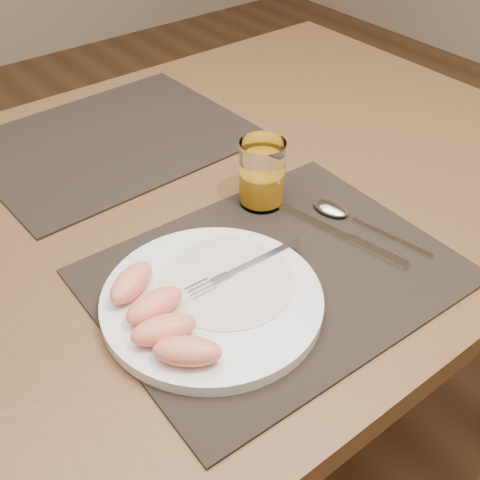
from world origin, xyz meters
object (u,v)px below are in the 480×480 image
object	(u,v)px
placemat_far	(112,140)
knife	(349,238)
spoon	(340,212)
juice_glass	(262,176)
table	(178,243)
fork	(237,271)
plate	(212,301)
placemat_near	(274,274)

from	to	relation	value
placemat_far	knife	bearing A→B (deg)	-74.96
spoon	juice_glass	size ratio (longest dim) A/B	1.89
table	spoon	xyz separation A→B (m)	(0.17, -0.18, 0.09)
knife	spoon	distance (m)	0.06
table	knife	bearing A→B (deg)	-59.70
placemat_far	fork	world-z (taller)	fork
fork	spoon	size ratio (longest dim) A/B	0.91
fork	knife	bearing A→B (deg)	-9.27
plate	placemat_near	bearing A→B (deg)	-1.19
spoon	juice_glass	bearing A→B (deg)	125.12
table	plate	world-z (taller)	plate
spoon	knife	bearing A→B (deg)	-122.92
knife	juice_glass	bearing A→B (deg)	104.13
knife	spoon	bearing A→B (deg)	57.08
spoon	placemat_far	bearing A→B (deg)	110.77
placemat_near	juice_glass	xyz separation A→B (m)	(0.09, 0.13, 0.05)
table	fork	distance (m)	0.23
placemat_near	plate	bearing A→B (deg)	178.81
placemat_far	fork	size ratio (longest dim) A/B	2.57
placemat_near	spoon	world-z (taller)	spoon
placemat_near	placemat_far	world-z (taller)	same
table	spoon	bearing A→B (deg)	-47.66
placemat_near	placemat_far	xyz separation A→B (m)	(0.00, 0.44, 0.00)
knife	juice_glass	xyz separation A→B (m)	(-0.04, 0.15, 0.04)
knife	plate	bearing A→B (deg)	176.48
placemat_near	knife	size ratio (longest dim) A/B	2.06
table	juice_glass	xyz separation A→B (m)	(0.10, -0.09, 0.13)
fork	juice_glass	distance (m)	0.18
table	placemat_far	world-z (taller)	placemat_far
spoon	fork	bearing A→B (deg)	-174.40
table	placemat_near	world-z (taller)	placemat_near
table	spoon	world-z (taller)	spoon
plate	table	bearing A→B (deg)	68.02
plate	knife	distance (m)	0.22
fork	spoon	bearing A→B (deg)	5.60
table	fork	size ratio (longest dim) A/B	8.00
placemat_near	spoon	bearing A→B (deg)	13.25
table	juice_glass	world-z (taller)	juice_glass
placemat_near	placemat_far	distance (m)	0.44
juice_glass	knife	bearing A→B (deg)	-75.87
spoon	juice_glass	world-z (taller)	juice_glass
placemat_near	placemat_far	bearing A→B (deg)	89.51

